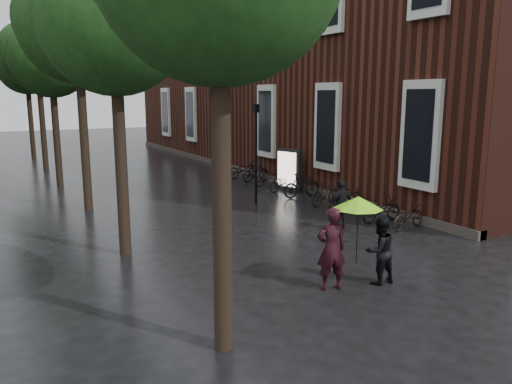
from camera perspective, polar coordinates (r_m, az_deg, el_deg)
ground at (r=10.62m, az=19.31°, el=-13.60°), size 120.00×120.00×0.00m
brick_building at (r=31.36m, az=5.61°, el=14.10°), size 10.20×33.20×12.00m
street_trees at (r=22.50m, az=-21.31°, el=15.50°), size 4.33×34.03×8.91m
person_burgundy at (r=11.31m, az=8.61°, el=-6.43°), size 0.79×0.62×1.89m
person_black at (r=11.91m, az=13.92°, el=-6.52°), size 0.79×0.62×1.58m
lime_umbrella at (r=11.30m, az=11.63°, el=-1.20°), size 1.11×1.11×1.63m
pedestrian_walking at (r=16.32m, az=9.70°, el=-1.46°), size 0.97×0.41×1.65m
parked_bicycles at (r=21.36m, az=5.38°, el=0.62°), size 2.02×12.33×1.04m
ad_lightbox at (r=22.64m, az=3.81°, el=2.52°), size 0.29×1.27×1.91m
lamp_post at (r=19.77m, az=-0.00°, el=5.51°), size 0.20×0.20×3.95m
cycle_sign at (r=24.70m, az=-19.02°, el=5.05°), size 0.16×0.55×3.00m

